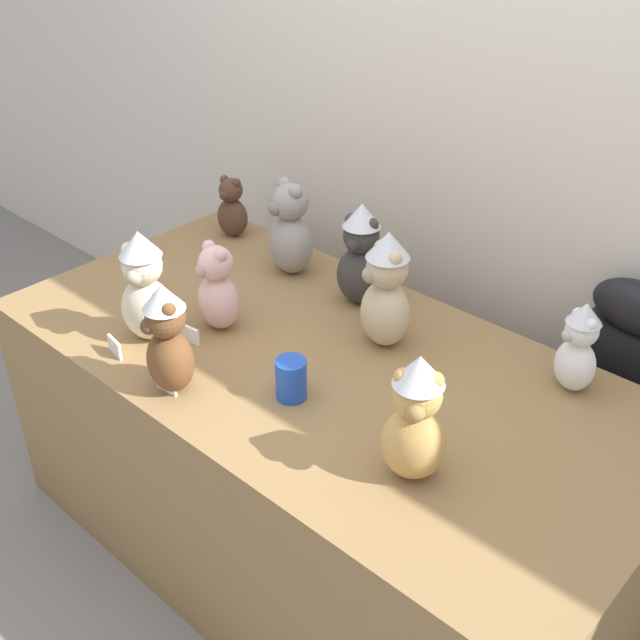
{
  "coord_description": "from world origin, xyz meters",
  "views": [
    {
      "loc": [
        1.19,
        -1.05,
        1.99
      ],
      "look_at": [
        0.0,
        0.25,
        0.89
      ],
      "focal_mm": 43.86,
      "sensor_mm": 36.0,
      "label": 1
    }
  ],
  "objects_px": {
    "instrument_case": "(611,428)",
    "party_cup_blue": "(291,379)",
    "teddy_bear_charcoal": "(361,256)",
    "teddy_bear_blush": "(217,289)",
    "teddy_bear_snow": "(578,348)",
    "teddy_bear_cocoa": "(232,209)",
    "teddy_bear_chestnut": "(168,339)",
    "teddy_bear_cream": "(145,287)",
    "teddy_bear_honey": "(415,419)",
    "teddy_bear_ash": "(290,231)",
    "teddy_bear_sand": "(386,291)",
    "display_table": "(320,462)"
  },
  "relations": [
    {
      "from": "teddy_bear_snow",
      "to": "teddy_bear_sand",
      "type": "relative_size",
      "value": 0.74
    },
    {
      "from": "teddy_bear_blush",
      "to": "party_cup_blue",
      "type": "distance_m",
      "value": 0.41
    },
    {
      "from": "teddy_bear_sand",
      "to": "teddy_bear_cream",
      "type": "bearing_deg",
      "value": -115.27
    },
    {
      "from": "teddy_bear_cocoa",
      "to": "teddy_bear_honey",
      "type": "relative_size",
      "value": 0.69
    },
    {
      "from": "teddy_bear_chestnut",
      "to": "party_cup_blue",
      "type": "bearing_deg",
      "value": 52.37
    },
    {
      "from": "teddy_bear_ash",
      "to": "teddy_bear_chestnut",
      "type": "distance_m",
      "value": 0.7
    },
    {
      "from": "instrument_case",
      "to": "teddy_bear_charcoal",
      "type": "xyz_separation_m",
      "value": [
        -0.73,
        -0.3,
        0.43
      ]
    },
    {
      "from": "teddy_bear_snow",
      "to": "teddy_bear_honey",
      "type": "relative_size",
      "value": 0.79
    },
    {
      "from": "party_cup_blue",
      "to": "teddy_bear_sand",
      "type": "bearing_deg",
      "value": 87.58
    },
    {
      "from": "teddy_bear_cocoa",
      "to": "instrument_case",
      "type": "bearing_deg",
      "value": 0.29
    },
    {
      "from": "teddy_bear_snow",
      "to": "teddy_bear_honey",
      "type": "bearing_deg",
      "value": -71.62
    },
    {
      "from": "teddy_bear_ash",
      "to": "teddy_bear_charcoal",
      "type": "relative_size",
      "value": 0.97
    },
    {
      "from": "teddy_bear_blush",
      "to": "teddy_bear_snow",
      "type": "xyz_separation_m",
      "value": [
        0.89,
        0.42,
        0.0
      ]
    },
    {
      "from": "instrument_case",
      "to": "party_cup_blue",
      "type": "relative_size",
      "value": 8.93
    },
    {
      "from": "teddy_bear_snow",
      "to": "party_cup_blue",
      "type": "distance_m",
      "value": 0.73
    },
    {
      "from": "instrument_case",
      "to": "teddy_bear_chestnut",
      "type": "distance_m",
      "value": 1.32
    },
    {
      "from": "teddy_bear_honey",
      "to": "teddy_bear_charcoal",
      "type": "height_order",
      "value": "teddy_bear_charcoal"
    },
    {
      "from": "teddy_bear_charcoal",
      "to": "display_table",
      "type": "bearing_deg",
      "value": -80.41
    },
    {
      "from": "display_table",
      "to": "teddy_bear_sand",
      "type": "xyz_separation_m",
      "value": [
        0.08,
        0.18,
        0.55
      ]
    },
    {
      "from": "display_table",
      "to": "party_cup_blue",
      "type": "bearing_deg",
      "value": -69.82
    },
    {
      "from": "teddy_bear_cream",
      "to": "teddy_bear_ash",
      "type": "relative_size",
      "value": 1.06
    },
    {
      "from": "instrument_case",
      "to": "teddy_bear_honey",
      "type": "relative_size",
      "value": 3.07
    },
    {
      "from": "instrument_case",
      "to": "teddy_bear_honey",
      "type": "distance_m",
      "value": 0.92
    },
    {
      "from": "teddy_bear_sand",
      "to": "teddy_bear_charcoal",
      "type": "relative_size",
      "value": 1.06
    },
    {
      "from": "teddy_bear_blush",
      "to": "teddy_bear_cream",
      "type": "distance_m",
      "value": 0.2
    },
    {
      "from": "instrument_case",
      "to": "teddy_bear_sand",
      "type": "relative_size",
      "value": 2.86
    },
    {
      "from": "teddy_bear_ash",
      "to": "teddy_bear_charcoal",
      "type": "distance_m",
      "value": 0.29
    },
    {
      "from": "teddy_bear_ash",
      "to": "teddy_bear_sand",
      "type": "relative_size",
      "value": 0.91
    },
    {
      "from": "teddy_bear_cocoa",
      "to": "teddy_bear_chestnut",
      "type": "height_order",
      "value": "teddy_bear_chestnut"
    },
    {
      "from": "instrument_case",
      "to": "teddy_bear_cream",
      "type": "distance_m",
      "value": 1.41
    },
    {
      "from": "teddy_bear_charcoal",
      "to": "teddy_bear_cream",
      "type": "bearing_deg",
      "value": -130.33
    },
    {
      "from": "teddy_bear_ash",
      "to": "teddy_bear_honey",
      "type": "height_order",
      "value": "teddy_bear_honey"
    },
    {
      "from": "display_table",
      "to": "teddy_bear_cream",
      "type": "height_order",
      "value": "teddy_bear_cream"
    },
    {
      "from": "teddy_bear_cocoa",
      "to": "teddy_bear_cream",
      "type": "height_order",
      "value": "teddy_bear_cream"
    },
    {
      "from": "teddy_bear_cream",
      "to": "teddy_bear_sand",
      "type": "bearing_deg",
      "value": 14.97
    },
    {
      "from": "teddy_bear_blush",
      "to": "teddy_bear_charcoal",
      "type": "distance_m",
      "value": 0.44
    },
    {
      "from": "teddy_bear_snow",
      "to": "teddy_bear_cream",
      "type": "bearing_deg",
      "value": -119.52
    },
    {
      "from": "teddy_bear_charcoal",
      "to": "teddy_bear_sand",
      "type": "bearing_deg",
      "value": -44.05
    },
    {
      "from": "teddy_bear_snow",
      "to": "teddy_bear_sand",
      "type": "xyz_separation_m",
      "value": [
        -0.49,
        -0.16,
        0.04
      ]
    },
    {
      "from": "teddy_bear_cream",
      "to": "teddy_bear_honey",
      "type": "bearing_deg",
      "value": -22.02
    },
    {
      "from": "teddy_bear_cocoa",
      "to": "display_table",
      "type": "bearing_deg",
      "value": -35.37
    },
    {
      "from": "teddy_bear_ash",
      "to": "party_cup_blue",
      "type": "distance_m",
      "value": 0.68
    },
    {
      "from": "display_table",
      "to": "teddy_bear_honey",
      "type": "height_order",
      "value": "teddy_bear_honey"
    },
    {
      "from": "teddy_bear_cocoa",
      "to": "teddy_bear_honey",
      "type": "xyz_separation_m",
      "value": [
        1.21,
        -0.55,
        0.05
      ]
    },
    {
      "from": "teddy_bear_ash",
      "to": "teddy_bear_sand",
      "type": "xyz_separation_m",
      "value": [
        0.49,
        -0.13,
        0.02
      ]
    },
    {
      "from": "teddy_bear_chestnut",
      "to": "teddy_bear_snow",
      "type": "bearing_deg",
      "value": 59.46
    },
    {
      "from": "teddy_bear_cream",
      "to": "teddy_bear_ash",
      "type": "height_order",
      "value": "teddy_bear_cream"
    },
    {
      "from": "teddy_bear_sand",
      "to": "teddy_bear_honey",
      "type": "relative_size",
      "value": 1.07
    },
    {
      "from": "instrument_case",
      "to": "teddy_bear_cream",
      "type": "relative_size",
      "value": 2.96
    },
    {
      "from": "teddy_bear_cocoa",
      "to": "teddy_bear_honey",
      "type": "bearing_deg",
      "value": -34.63
    }
  ]
}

